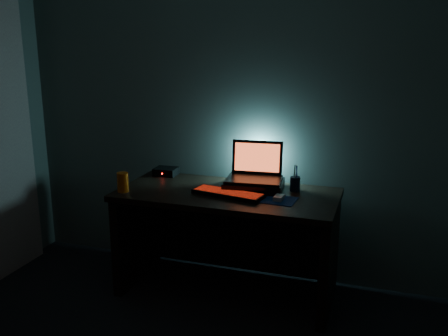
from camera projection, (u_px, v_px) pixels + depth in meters
name	position (u px, v px, depth m)	size (l,w,h in m)	color
room	(89.00, 187.00, 1.80)	(3.50, 4.00, 2.50)	black
desk	(229.00, 225.00, 3.52)	(1.50, 0.70, 0.75)	black
riser	(254.00, 185.00, 3.47)	(0.40, 0.30, 0.06)	black
laptop	(255.00, 171.00, 3.50)	(0.40, 0.32, 0.26)	black
keyboard	(228.00, 194.00, 3.33)	(0.51, 0.24, 0.03)	black
mousepad	(279.00, 200.00, 3.23)	(0.22, 0.20, 0.00)	navy
mouse	(279.00, 198.00, 3.23)	(0.06, 0.09, 0.03)	#9C9CA1
pen_cup	(295.00, 184.00, 3.42)	(0.07, 0.07, 0.10)	black
juice_glass	(123.00, 182.00, 3.40)	(0.08, 0.08, 0.13)	#D3580B
router	(166.00, 171.00, 3.83)	(0.17, 0.14, 0.06)	black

